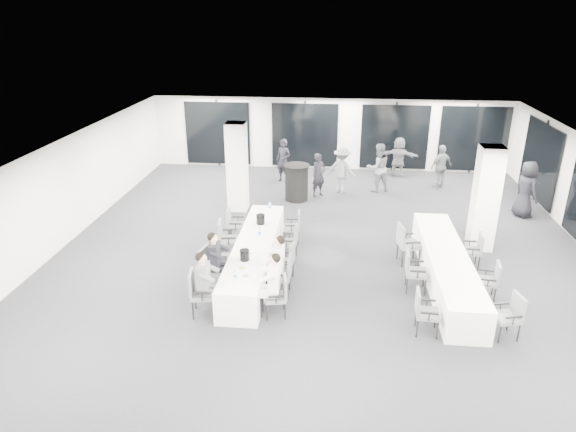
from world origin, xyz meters
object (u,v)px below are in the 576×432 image
(chair_side_right_mid, at_px, (491,278))
(standing_guest_e, at_px, (527,186))
(chair_main_right_mid, at_px, (286,260))
(standing_guest_d, at_px, (441,164))
(chair_side_left_far, at_px, (406,241))
(chair_side_right_far, at_px, (474,248))
(chair_main_left_second, at_px, (210,266))
(standing_guest_f, at_px, (399,154))
(chair_main_left_near, at_px, (199,290))
(standing_guest_h, at_px, (483,199))
(standing_guest_b, at_px, (378,165))
(ice_bucket_near, at_px, (245,255))
(chair_side_left_mid, at_px, (413,269))
(chair_main_right_fourth, at_px, (291,240))
(banquet_table_side, at_px, (446,268))
(standing_guest_c, at_px, (342,167))
(chair_side_left_near, at_px, (424,309))
(banquet_table_main, at_px, (255,256))
(standing_guest_g, at_px, (283,158))
(chair_main_left_mid, at_px, (218,255))
(chair_main_right_near, at_px, (279,294))
(chair_main_left_fourth, at_px, (226,237))
(chair_main_right_second, at_px, (284,273))
(chair_main_left_far, at_px, (234,223))
(chair_side_right_near, at_px, (511,313))
(standing_guest_a, at_px, (319,172))
(cocktail_table, at_px, (297,182))
(chair_main_right_far, at_px, (294,225))
(ice_bucket_far, at_px, (261,219))

(chair_side_right_mid, height_order, standing_guest_e, standing_guest_e)
(chair_main_right_mid, height_order, standing_guest_d, standing_guest_d)
(chair_side_left_far, bearing_deg, chair_side_right_far, 76.09)
(chair_main_left_second, xyz_separation_m, standing_guest_f, (5.10, 9.11, 0.28))
(chair_main_left_near, height_order, standing_guest_h, standing_guest_h)
(standing_guest_b, bearing_deg, standing_guest_e, 133.45)
(ice_bucket_near, bearing_deg, chair_side_left_mid, 4.90)
(standing_guest_d, bearing_deg, chair_main_right_fourth, 19.50)
(standing_guest_h, bearing_deg, chair_main_left_near, 92.40)
(banquet_table_side, relative_size, standing_guest_c, 2.71)
(chair_side_left_near, distance_m, standing_guest_c, 8.47)
(banquet_table_main, xyz_separation_m, standing_guest_g, (-0.03, 7.02, 0.53))
(standing_guest_g, bearing_deg, chair_main_left_mid, -70.20)
(chair_side_right_far, bearing_deg, chair_main_right_near, 123.29)
(standing_guest_d, height_order, standing_guest_h, standing_guest_h)
(chair_main_right_fourth, relative_size, standing_guest_d, 0.52)
(chair_main_left_fourth, relative_size, chair_main_right_mid, 1.09)
(chair_side_left_near, height_order, standing_guest_g, standing_guest_g)
(banquet_table_side, bearing_deg, chair_main_right_second, -166.16)
(chair_main_left_far, xyz_separation_m, chair_main_right_fourth, (1.66, -0.93, -0.02))
(banquet_table_main, distance_m, ice_bucket_near, 1.08)
(chair_main_right_second, xyz_separation_m, chair_side_left_near, (2.90, -1.19, -0.02))
(chair_main_left_second, height_order, chair_side_left_near, chair_main_left_second)
(standing_guest_e, bearing_deg, chair_main_right_second, 108.24)
(banquet_table_side, height_order, chair_side_right_near, chair_side_right_near)
(chair_main_left_far, bearing_deg, chair_main_right_near, 22.13)
(standing_guest_a, bearing_deg, chair_side_left_near, -114.09)
(cocktail_table, bearing_deg, chair_side_left_mid, -61.47)
(standing_guest_c, bearing_deg, chair_main_right_second, 100.56)
(chair_side_right_mid, distance_m, chair_side_right_far, 1.52)
(chair_main_left_second, height_order, chair_main_left_far, chair_main_left_second)
(chair_main_right_far, distance_m, standing_guest_f, 7.21)
(chair_side_right_near, bearing_deg, banquet_table_side, 8.72)
(banquet_table_side, height_order, standing_guest_a, standing_guest_a)
(chair_main_right_near, height_order, chair_main_right_mid, chair_main_right_mid)
(chair_main_right_fourth, bearing_deg, standing_guest_c, -10.32)
(chair_side_left_near, height_order, chair_side_right_near, chair_side_left_near)
(chair_main_right_far, bearing_deg, standing_guest_a, -11.61)
(chair_main_left_far, relative_size, chair_side_right_mid, 1.09)
(chair_main_right_second, xyz_separation_m, chair_main_right_far, (-0.01, 2.83, -0.04))
(standing_guest_b, bearing_deg, chair_side_right_near, 80.76)
(standing_guest_h, bearing_deg, chair_side_left_mid, 113.02)
(standing_guest_b, relative_size, ice_bucket_far, 7.58)
(chair_side_left_far, distance_m, standing_guest_c, 5.51)
(chair_side_right_far, relative_size, standing_guest_d, 0.51)
(chair_main_right_mid, xyz_separation_m, chair_side_right_near, (4.56, -1.83, -0.01))
(chair_main_left_mid, relative_size, chair_main_right_near, 1.03)
(chair_side_left_far, height_order, standing_guest_f, standing_guest_f)
(chair_main_right_second, relative_size, standing_guest_c, 0.51)
(chair_side_left_near, bearing_deg, chair_main_left_far, -127.03)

